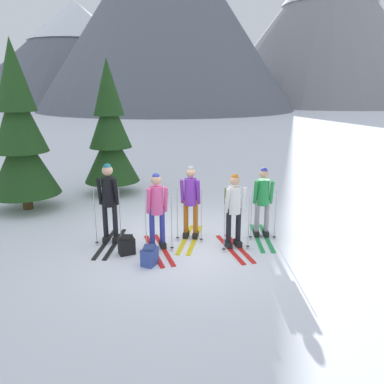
% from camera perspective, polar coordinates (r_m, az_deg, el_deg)
% --- Properties ---
extents(ground_plane, '(400.00, 400.00, 0.00)m').
position_cam_1_polar(ground_plane, '(8.70, -1.45, -7.40)').
color(ground_plane, white).
extents(skier_in_black, '(0.61, 1.72, 1.78)m').
position_cam_1_polar(skier_in_black, '(8.56, -12.11, -1.12)').
color(skier_in_black, black).
rests_on(skier_in_black, ground).
extents(skier_in_pink, '(0.86, 1.71, 1.65)m').
position_cam_1_polar(skier_in_pink, '(8.10, -5.18, -2.47)').
color(skier_in_pink, red).
rests_on(skier_in_pink, ground).
extents(skier_in_purple, '(0.61, 1.78, 1.68)m').
position_cam_1_polar(skier_in_purple, '(8.63, -0.20, -1.17)').
color(skier_in_purple, yellow).
rests_on(skier_in_purple, ground).
extents(skier_in_white, '(0.77, 1.59, 1.62)m').
position_cam_1_polar(skier_in_white, '(8.20, 6.15, -2.19)').
color(skier_in_white, red).
rests_on(skier_in_white, ground).
extents(skier_in_green, '(0.61, 1.70, 1.62)m').
position_cam_1_polar(skier_in_green, '(8.89, 10.32, -0.98)').
color(skier_in_green, green).
rests_on(skier_in_green, ground).
extents(pine_tree_near, '(1.90, 1.90, 4.58)m').
position_cam_1_polar(pine_tree_near, '(11.52, -23.96, 7.71)').
color(pine_tree_near, '#51381E').
rests_on(pine_tree_near, ground).
extents(pine_tree_mid, '(1.74, 1.74, 4.20)m').
position_cam_1_polar(pine_tree_mid, '(12.53, -11.93, 8.38)').
color(pine_tree_mid, '#51381E').
rests_on(pine_tree_mid, ground).
extents(backpack_on_snow_front, '(0.33, 0.38, 0.38)m').
position_cam_1_polar(backpack_on_snow_front, '(7.64, -6.25, -9.31)').
color(backpack_on_snow_front, '#384C99').
rests_on(backpack_on_snow_front, ground).
extents(backpack_on_snow_beside, '(0.39, 0.36, 0.38)m').
position_cam_1_polar(backpack_on_snow_beside, '(8.18, -9.58, -7.72)').
color(backpack_on_snow_beside, black).
rests_on(backpack_on_snow_beside, ground).
extents(mountain_ridge_distant, '(88.68, 58.31, 28.16)m').
position_cam_1_polar(mountain_ridge_distant, '(72.25, 3.07, 22.89)').
color(mountain_ridge_distant, slate).
rests_on(mountain_ridge_distant, ground).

